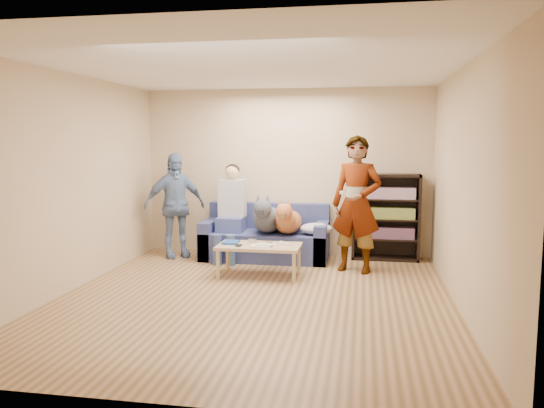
% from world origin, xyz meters
% --- Properties ---
extents(ground, '(5.00, 5.00, 0.00)m').
position_xyz_m(ground, '(0.00, 0.00, 0.00)').
color(ground, brown).
rests_on(ground, ground).
extents(ceiling, '(5.00, 5.00, 0.00)m').
position_xyz_m(ceiling, '(0.00, 0.00, 2.60)').
color(ceiling, white).
rests_on(ceiling, ground).
extents(wall_back, '(4.50, 0.00, 4.50)m').
position_xyz_m(wall_back, '(0.00, 2.50, 1.30)').
color(wall_back, tan).
rests_on(wall_back, ground).
extents(wall_front, '(4.50, 0.00, 4.50)m').
position_xyz_m(wall_front, '(0.00, -2.50, 1.30)').
color(wall_front, tan).
rests_on(wall_front, ground).
extents(wall_left, '(0.00, 5.00, 5.00)m').
position_xyz_m(wall_left, '(-2.25, 0.00, 1.30)').
color(wall_left, tan).
rests_on(wall_left, ground).
extents(wall_right, '(0.00, 5.00, 5.00)m').
position_xyz_m(wall_right, '(2.25, 0.00, 1.30)').
color(wall_right, tan).
rests_on(wall_right, ground).
extents(blanket, '(0.48, 0.40, 0.16)m').
position_xyz_m(blanket, '(0.54, 1.91, 0.51)').
color(blanket, silver).
rests_on(blanket, sofa).
extents(person_standing_right, '(0.78, 0.63, 1.87)m').
position_xyz_m(person_standing_right, '(1.12, 1.49, 0.94)').
color(person_standing_right, gray).
rests_on(person_standing_right, ground).
extents(person_standing_left, '(1.00, 0.87, 1.61)m').
position_xyz_m(person_standing_left, '(-1.65, 1.95, 0.81)').
color(person_standing_left, '#6E81B0').
rests_on(person_standing_left, ground).
extents(held_controller, '(0.05, 0.13, 0.03)m').
position_xyz_m(held_controller, '(0.92, 1.29, 1.11)').
color(held_controller, white).
rests_on(held_controller, person_standing_right).
extents(notebook_blue, '(0.20, 0.26, 0.03)m').
position_xyz_m(notebook_blue, '(-0.54, 1.08, 0.43)').
color(notebook_blue, '#1A4393').
rests_on(notebook_blue, coffee_table).
extents(papers, '(0.26, 0.20, 0.02)m').
position_xyz_m(papers, '(-0.09, 0.93, 0.43)').
color(papers, white).
rests_on(papers, coffee_table).
extents(magazine, '(0.22, 0.17, 0.01)m').
position_xyz_m(magazine, '(-0.06, 0.95, 0.44)').
color(magazine, '#B5AC91').
rests_on(magazine, coffee_table).
extents(camera_silver, '(0.11, 0.06, 0.05)m').
position_xyz_m(camera_silver, '(-0.26, 1.15, 0.45)').
color(camera_silver, '#B0AFB4').
rests_on(camera_silver, coffee_table).
extents(controller_a, '(0.04, 0.13, 0.03)m').
position_xyz_m(controller_a, '(0.14, 1.13, 0.43)').
color(controller_a, white).
rests_on(controller_a, coffee_table).
extents(controller_b, '(0.09, 0.06, 0.03)m').
position_xyz_m(controller_b, '(0.22, 1.05, 0.43)').
color(controller_b, white).
rests_on(controller_b, coffee_table).
extents(headphone_cup_a, '(0.07, 0.07, 0.02)m').
position_xyz_m(headphone_cup_a, '(0.06, 1.01, 0.43)').
color(headphone_cup_a, white).
rests_on(headphone_cup_a, coffee_table).
extents(headphone_cup_b, '(0.07, 0.07, 0.02)m').
position_xyz_m(headphone_cup_b, '(0.06, 1.09, 0.43)').
color(headphone_cup_b, silver).
rests_on(headphone_cup_b, coffee_table).
extents(pen_orange, '(0.13, 0.06, 0.01)m').
position_xyz_m(pen_orange, '(-0.16, 0.87, 0.42)').
color(pen_orange, orange).
rests_on(pen_orange, coffee_table).
extents(pen_black, '(0.13, 0.08, 0.01)m').
position_xyz_m(pen_black, '(-0.02, 1.21, 0.42)').
color(pen_black, black).
rests_on(pen_black, coffee_table).
extents(wallet, '(0.07, 0.12, 0.02)m').
position_xyz_m(wallet, '(-0.39, 0.91, 0.43)').
color(wallet, black).
rests_on(wallet, coffee_table).
extents(sofa, '(1.90, 0.85, 0.82)m').
position_xyz_m(sofa, '(-0.25, 2.10, 0.28)').
color(sofa, '#515B93').
rests_on(sofa, ground).
extents(person_seated, '(0.40, 0.73, 1.47)m').
position_xyz_m(person_seated, '(-0.77, 1.97, 0.77)').
color(person_seated, '#3C4C84').
rests_on(person_seated, sofa).
extents(dog_gray, '(0.43, 1.26, 0.62)m').
position_xyz_m(dog_gray, '(-0.19, 1.93, 0.65)').
color(dog_gray, '#46484F').
rests_on(dog_gray, sofa).
extents(dog_tan, '(0.39, 1.15, 0.56)m').
position_xyz_m(dog_tan, '(0.12, 1.89, 0.62)').
color(dog_tan, '#AA5E33').
rests_on(dog_tan, sofa).
extents(coffee_table, '(1.10, 0.60, 0.42)m').
position_xyz_m(coffee_table, '(-0.14, 1.03, 0.37)').
color(coffee_table, tan).
rests_on(coffee_table, ground).
extents(bookshelf, '(1.00, 0.34, 1.30)m').
position_xyz_m(bookshelf, '(1.55, 2.33, 0.68)').
color(bookshelf, black).
rests_on(bookshelf, ground).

